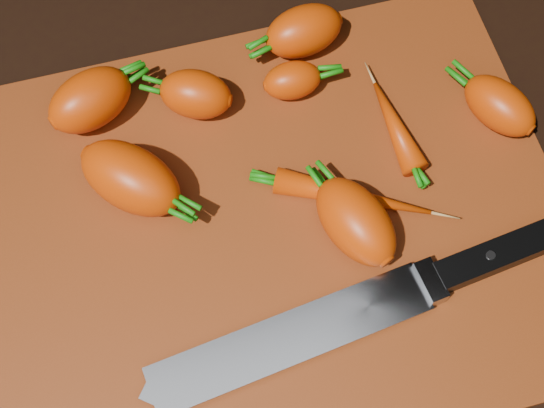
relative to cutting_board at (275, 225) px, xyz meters
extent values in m
cube|color=black|center=(0.00, 0.00, -0.01)|extent=(2.00, 2.00, 0.01)
cube|color=brown|center=(0.00, 0.00, 0.00)|extent=(0.50, 0.40, 0.01)
ellipsoid|color=#E54408|center=(-0.13, 0.15, 0.03)|extent=(0.09, 0.08, 0.05)
ellipsoid|color=#E54408|center=(-0.04, 0.13, 0.03)|extent=(0.08, 0.07, 0.04)
ellipsoid|color=#E54408|center=(-0.11, 0.06, 0.03)|extent=(0.11, 0.11, 0.05)
ellipsoid|color=#E54408|center=(0.06, -0.03, 0.03)|extent=(0.08, 0.10, 0.05)
ellipsoid|color=#E54408|center=(0.07, 0.17, 0.03)|extent=(0.08, 0.06, 0.05)
ellipsoid|color=#E54408|center=(0.05, 0.12, 0.02)|extent=(0.05, 0.04, 0.03)
ellipsoid|color=#E54408|center=(0.22, 0.05, 0.03)|extent=(0.07, 0.08, 0.04)
ellipsoid|color=#E54408|center=(0.07, 0.00, 0.02)|extent=(0.13, 0.08, 0.02)
ellipsoid|color=#E54408|center=(0.13, 0.06, 0.02)|extent=(0.03, 0.09, 0.02)
cube|color=gray|center=(-0.13, -0.12, 0.02)|extent=(0.24, 0.07, 0.00)
cube|color=gray|center=(-0.01, -0.10, 0.02)|extent=(0.02, 0.04, 0.02)
cube|color=black|center=(0.06, -0.09, 0.02)|extent=(0.14, 0.04, 0.02)
cylinder|color=#B2B2B7|center=(0.04, -0.10, 0.02)|extent=(0.01, 0.01, 0.00)
camera|label=1|loc=(-0.07, -0.24, 0.61)|focal=50.00mm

